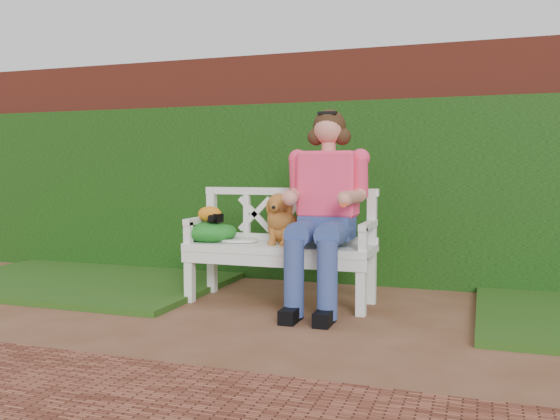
% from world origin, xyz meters
% --- Properties ---
extents(ground, '(60.00, 60.00, 0.00)m').
position_xyz_m(ground, '(0.00, 0.00, 0.00)').
color(ground, brown).
extents(brick_wall, '(10.00, 0.30, 2.20)m').
position_xyz_m(brick_wall, '(0.00, 1.90, 1.10)').
color(brick_wall, maroon).
rests_on(brick_wall, ground).
extents(ivy_hedge, '(10.00, 0.18, 1.70)m').
position_xyz_m(ivy_hedge, '(0.00, 1.68, 0.85)').
color(ivy_hedge, '#256115').
rests_on(ivy_hedge, ground).
extents(grass_left, '(2.60, 2.00, 0.05)m').
position_xyz_m(grass_left, '(-2.40, 0.90, 0.03)').
color(grass_left, '#214319').
rests_on(grass_left, ground).
extents(garden_bench, '(1.63, 0.75, 0.48)m').
position_xyz_m(garden_bench, '(-0.40, 0.67, 0.24)').
color(garden_bench, white).
rests_on(garden_bench, ground).
extents(seated_woman, '(0.82, 1.00, 1.58)m').
position_xyz_m(seated_woman, '(-0.01, 0.65, 0.79)').
color(seated_woman, red).
rests_on(seated_woman, ground).
extents(dog, '(0.28, 0.37, 0.41)m').
position_xyz_m(dog, '(-0.38, 0.67, 0.69)').
color(dog, brown).
rests_on(dog, garden_bench).
extents(tennis_racket, '(0.72, 0.48, 0.03)m').
position_xyz_m(tennis_racket, '(-0.80, 0.68, 0.50)').
color(tennis_racket, silver).
rests_on(tennis_racket, garden_bench).
extents(green_bag, '(0.52, 0.43, 0.16)m').
position_xyz_m(green_bag, '(-1.01, 0.62, 0.56)').
color(green_bag, '#106819').
rests_on(green_bag, garden_bench).
extents(camera_item, '(0.13, 0.11, 0.07)m').
position_xyz_m(camera_item, '(-0.94, 0.62, 0.68)').
color(camera_item, black).
rests_on(camera_item, green_bag).
extents(baseball_glove, '(0.25, 0.22, 0.13)m').
position_xyz_m(baseball_glove, '(-1.01, 0.64, 0.70)').
color(baseball_glove, orange).
rests_on(baseball_glove, green_bag).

